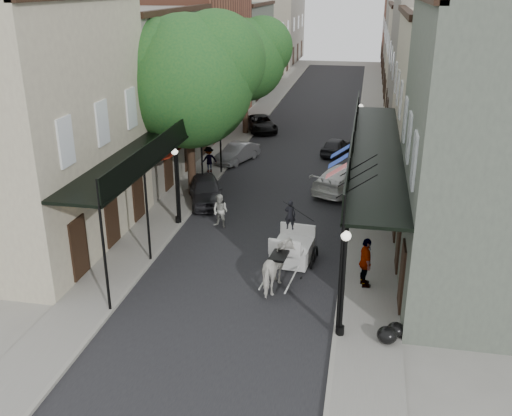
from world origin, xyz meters
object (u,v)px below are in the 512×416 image
at_px(tree_near, 196,76).
at_px(car_left_far, 261,123).
at_px(pedestrian_sidewalk_right, 366,263).
at_px(pedestrian_sidewalk_left, 209,160).
at_px(carriage, 295,232).
at_px(car_right_far, 336,146).
at_px(lamppost_right_near, 343,282).
at_px(car_right_near, 346,178).
at_px(lamppost_right_far, 359,132).
at_px(tree_far, 250,57).
at_px(pedestrian_walking, 220,211).
at_px(lamppost_left, 176,185).
at_px(car_left_near, 206,190).
at_px(car_left_mid, 237,153).
at_px(horse, 278,268).

relative_size(tree_near, car_left_far, 2.19).
height_order(tree_near, pedestrian_sidewalk_right, tree_near).
bearing_deg(pedestrian_sidewalk_left, carriage, 87.41).
bearing_deg(car_right_far, lamppost_right_near, 106.97).
height_order(car_left_far, car_right_near, car_right_near).
distance_m(lamppost_right_far, pedestrian_sidewalk_right, 16.62).
relative_size(tree_far, lamppost_right_near, 2.32).
bearing_deg(car_left_far, lamppost_right_near, -95.83).
xyz_separation_m(tree_near, tree_far, (-0.05, 14.00, -0.65)).
height_order(pedestrian_walking, car_right_far, pedestrian_walking).
bearing_deg(car_right_near, lamppost_right_near, 116.97).
distance_m(tree_far, pedestrian_sidewalk_right, 24.95).
bearing_deg(lamppost_right_far, pedestrian_sidewalk_right, -87.52).
relative_size(tree_far, car_right_far, 2.49).
bearing_deg(pedestrian_sidewalk_left, tree_near, 62.96).
bearing_deg(lamppost_right_near, tree_far, 107.68).
bearing_deg(carriage, car_right_near, 84.79).
bearing_deg(lamppost_left, car_left_near, 80.91).
height_order(car_left_near, car_left_mid, car_left_near).
xyz_separation_m(tree_near, pedestrian_walking, (2.17, -4.06, -5.67)).
xyz_separation_m(horse, car_left_near, (-5.19, 8.35, -0.19)).
relative_size(car_left_near, car_left_mid, 1.13).
bearing_deg(pedestrian_walking, car_right_far, 89.54).
height_order(pedestrian_walking, car_left_mid, pedestrian_walking).
xyz_separation_m(lamppost_right_near, car_right_near, (-0.50, 14.39, -1.31)).
bearing_deg(tree_near, pedestrian_sidewalk_left, 98.08).
bearing_deg(pedestrian_walking, car_left_near, 136.05).
bearing_deg(tree_far, car_left_far, 57.03).
height_order(car_left_mid, car_left_far, car_left_far).
distance_m(pedestrian_walking, car_left_mid, 10.73).
relative_size(horse, car_left_far, 0.48).
xyz_separation_m(lamppost_right_far, car_left_near, (-7.70, -8.87, -1.34)).
bearing_deg(car_right_far, carriage, 100.43).
bearing_deg(car_right_near, pedestrian_walking, 73.12).
distance_m(horse, pedestrian_walking, 6.45).
height_order(horse, car_right_far, horse).
distance_m(lamppost_right_far, car_left_near, 11.83).
bearing_deg(car_right_far, tree_far, -20.55).
distance_m(pedestrian_sidewalk_left, car_left_far, 11.33).
bearing_deg(pedestrian_walking, pedestrian_sidewalk_left, 127.56).
height_order(horse, car_left_mid, horse).
relative_size(horse, pedestrian_sidewalk_right, 1.08).
bearing_deg(pedestrian_walking, lamppost_right_near, -34.54).
xyz_separation_m(pedestrian_walking, car_left_far, (-1.58, 19.06, -0.21)).
height_order(lamppost_left, pedestrian_walking, lamppost_left).
bearing_deg(tree_far, lamppost_right_far, -36.51).
bearing_deg(car_right_near, horse, 105.16).
height_order(lamppost_right_far, pedestrian_walking, lamppost_right_far).
bearing_deg(tree_near, lamppost_right_far, 43.31).
bearing_deg(car_left_far, pedestrian_walking, -106.92).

